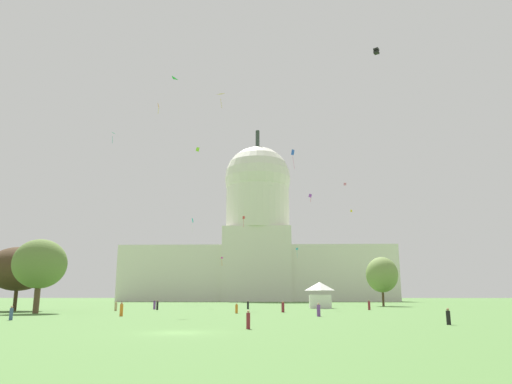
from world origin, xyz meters
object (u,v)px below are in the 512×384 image
object	(u,v)px
person_orange_back_center	(121,310)
kite_cyan_mid	(193,222)
person_black_lawn_far_right	(448,317)
kite_green_high	(173,80)
capitol_building	(258,244)
kite_gold_high	(222,96)
tree_east_far	(382,275)
tree_west_near	(19,269)
tree_west_far	(40,264)
person_maroon_front_left	(283,307)
kite_turquoise_high	(112,135)
kite_magenta_low	(222,258)
kite_black_high	(376,51)
event_tent	(320,295)
person_orange_front_right	(237,309)
kite_red_mid	(244,218)
kite_yellow_mid	(351,211)
person_maroon_near_tree_west	(248,320)
person_purple_mid_right	(319,310)
kite_cyan_mid_b	(297,249)
person_denim_lawn_far_left	(11,313)
person_black_near_tree_east	(248,305)
kite_pink_high	(345,184)
kite_blue_mid	(293,155)
person_tan_front_center	(116,307)
kite_white_high	(271,187)
kite_violet_high	(310,196)
person_purple_edge_west	(154,305)
kite_lime_high	(198,149)
person_black_mid_center	(157,305)
kite_orange_high	(158,106)

from	to	relation	value
person_orange_back_center	kite_cyan_mid	world-z (taller)	kite_cyan_mid
person_black_lawn_far_right	kite_green_high	size ratio (longest dim) A/B	0.96
capitol_building	kite_gold_high	world-z (taller)	capitol_building
tree_east_far	person_black_lawn_far_right	size ratio (longest dim) A/B	7.83
tree_west_near	kite_gold_high	size ratio (longest dim) A/B	3.64
tree_west_far	person_maroon_front_left	size ratio (longest dim) A/B	6.41
person_black_lawn_far_right	kite_turquoise_high	distance (m)	113.58
kite_magenta_low	kite_black_high	size ratio (longest dim) A/B	2.33
event_tent	person_orange_front_right	bearing A→B (deg)	-117.10
kite_red_mid	kite_yellow_mid	xyz separation A→B (m)	(39.20, -18.40, -0.73)
person_maroon_near_tree_west	kite_black_high	size ratio (longest dim) A/B	1.10
person_maroon_near_tree_west	person_orange_back_center	size ratio (longest dim) A/B	0.84
person_purple_mid_right	kite_green_high	distance (m)	51.19
person_orange_back_center	kite_cyan_mid_b	size ratio (longest dim) A/B	0.47
kite_cyan_mid	kite_red_mid	xyz separation A→B (m)	(13.60, 38.65, 7.40)
person_denim_lawn_far_left	kite_cyan_mid_b	xyz separation A→B (m)	(38.27, 135.26, 19.61)
person_black_near_tree_east	kite_pink_high	world-z (taller)	kite_pink_high
person_orange_front_right	kite_blue_mid	bearing A→B (deg)	-164.04
tree_east_far	kite_cyan_mid_b	size ratio (longest dim) A/B	3.13
person_tan_front_center	kite_blue_mid	bearing A→B (deg)	53.12
person_denim_lawn_far_left	person_tan_front_center	bearing A→B (deg)	-137.55
event_tent	person_tan_front_center	bearing A→B (deg)	-153.31
person_orange_back_center	kite_magenta_low	bearing A→B (deg)	-125.73
tree_east_far	kite_green_high	distance (m)	68.96
kite_pink_high	tree_west_near	bearing A→B (deg)	-127.32
person_orange_back_center	kite_white_high	xyz separation A→B (m)	(19.37, 102.21, 39.57)
person_orange_front_right	kite_violet_high	size ratio (longest dim) A/B	0.51
tree_west_near	kite_cyan_mid	xyz separation A→B (m)	(19.54, 63.87, 17.84)
tree_east_far	kite_red_mid	distance (m)	79.22
event_tent	person_purple_edge_west	bearing A→B (deg)	-164.49
person_tan_front_center	kite_yellow_mid	xyz separation A→B (m)	(55.18, 82.44, 30.98)
kite_white_high	kite_green_high	world-z (taller)	kite_green_high
kite_lime_high	kite_turquoise_high	bearing A→B (deg)	-3.27
person_orange_front_right	kite_cyan_mid_b	bearing A→B (deg)	-153.45
capitol_building	event_tent	size ratio (longest dim) A/B	21.47
kite_lime_high	kite_cyan_mid_b	bearing A→B (deg)	-95.03
person_black_mid_center	person_black_lawn_far_right	bearing A→B (deg)	-4.11
capitol_building	kite_cyan_mid_b	size ratio (longest dim) A/B	30.26
person_tan_front_center	kite_red_mid	distance (m)	106.91
capitol_building	tree_east_far	distance (m)	95.54
person_black_mid_center	kite_blue_mid	xyz separation A→B (m)	(26.38, 15.28, 33.49)
tree_east_far	person_orange_front_right	distance (m)	57.39
kite_orange_high	person_maroon_near_tree_west	bearing A→B (deg)	60.22
person_maroon_front_left	person_tan_front_center	xyz separation A→B (m)	(-29.12, 5.96, -0.05)
person_tan_front_center	kite_pink_high	size ratio (longest dim) A/B	1.68
tree_west_far	person_black_near_tree_east	world-z (taller)	tree_west_far
person_maroon_near_tree_west	kite_green_high	distance (m)	60.87
kite_black_high	person_black_lawn_far_right	bearing A→B (deg)	25.40
person_black_near_tree_east	kite_gold_high	bearing A→B (deg)	-152.28
person_tan_front_center	kite_orange_high	distance (m)	54.22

